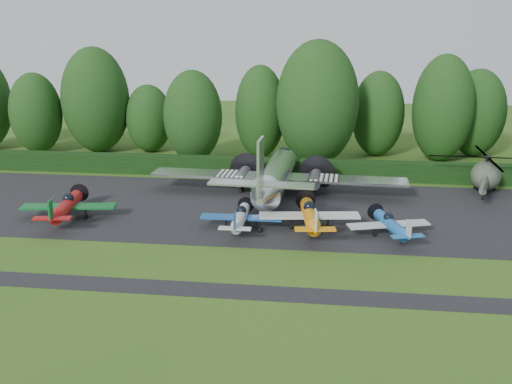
# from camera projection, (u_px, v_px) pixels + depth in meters

# --- Properties ---
(ground) EXTENTS (160.00, 160.00, 0.00)m
(ground) POSITION_uv_depth(u_px,v_px,m) (246.00, 254.00, 40.77)
(ground) COLOR #2E5818
(ground) RESTS_ON ground
(apron) EXTENTS (70.00, 18.00, 0.01)m
(apron) POSITION_uv_depth(u_px,v_px,m) (261.00, 209.00, 50.27)
(apron) COLOR black
(apron) RESTS_ON ground
(taxiway_verge) EXTENTS (70.00, 2.00, 0.00)m
(taxiway_verge) POSITION_uv_depth(u_px,v_px,m) (232.00, 292.00, 35.07)
(taxiway_verge) COLOR black
(taxiway_verge) RESTS_ON ground
(hedgerow) EXTENTS (90.00, 1.60, 2.00)m
(hedgerow) POSITION_uv_depth(u_px,v_px,m) (273.00, 177.00, 60.73)
(hedgerow) COLOR black
(hedgerow) RESTS_ON ground
(transport_plane) EXTENTS (24.23, 18.58, 7.76)m
(transport_plane) POSITION_uv_depth(u_px,v_px,m) (275.00, 177.00, 52.56)
(transport_plane) COLOR silver
(transport_plane) RESTS_ON ground
(light_plane_red) EXTENTS (7.78, 8.18, 2.99)m
(light_plane_red) POSITION_uv_depth(u_px,v_px,m) (67.00, 206.00, 47.19)
(light_plane_red) COLOR #A50F12
(light_plane_red) RESTS_ON ground
(light_plane_white) EXTENTS (6.51, 6.85, 2.50)m
(light_plane_white) POSITION_uv_depth(u_px,v_px,m) (241.00, 217.00, 45.13)
(light_plane_white) COLOR silver
(light_plane_white) RESTS_ON ground
(light_plane_orange) EXTENTS (7.99, 8.40, 3.07)m
(light_plane_orange) POSITION_uv_depth(u_px,v_px,m) (310.00, 215.00, 44.88)
(light_plane_orange) COLOR orange
(light_plane_orange) RESTS_ON ground
(light_plane_blue) EXTENTS (6.43, 6.76, 2.47)m
(light_plane_blue) POSITION_uv_depth(u_px,v_px,m) (391.00, 224.00, 43.61)
(light_plane_blue) COLOR #1B5AA2
(light_plane_blue) RESTS_ON ground
(helicopter) EXTENTS (10.91, 12.78, 3.51)m
(helicopter) POSITION_uv_depth(u_px,v_px,m) (486.00, 173.00, 54.91)
(helicopter) COLOR #3E4837
(helicopter) RESTS_ON ground
(tree_0) EXTENTS (6.32, 6.32, 9.97)m
(tree_0) POSITION_uv_depth(u_px,v_px,m) (36.00, 113.00, 70.54)
(tree_0) COLOR black
(tree_0) RESTS_ON ground
(tree_1) EXTENTS (6.98, 6.98, 12.44)m
(tree_1) POSITION_uv_depth(u_px,v_px,m) (443.00, 109.00, 65.94)
(tree_1) COLOR black
(tree_1) RESTS_ON ground
(tree_4) EXTENTS (9.31, 9.31, 14.10)m
(tree_4) POSITION_uv_depth(u_px,v_px,m) (317.00, 103.00, 64.22)
(tree_4) COLOR black
(tree_4) RESTS_ON ground
(tree_5) EXTENTS (6.01, 6.01, 11.09)m
(tree_5) POSITION_uv_depth(u_px,v_px,m) (260.00, 112.00, 67.80)
(tree_5) COLOR black
(tree_5) RESTS_ON ground
(tree_6) EXTENTS (5.75, 5.75, 8.46)m
(tree_6) POSITION_uv_depth(u_px,v_px,m) (149.00, 119.00, 71.26)
(tree_6) COLOR black
(tree_6) RESTS_ON ground
(tree_7) EXTENTS (6.33, 6.33, 10.31)m
(tree_7) POSITION_uv_depth(u_px,v_px,m) (378.00, 114.00, 68.95)
(tree_7) COLOR black
(tree_7) RESTS_ON ground
(tree_9) EXTENTS (6.82, 6.82, 10.66)m
(tree_9) POSITION_uv_depth(u_px,v_px,m) (193.00, 116.00, 66.10)
(tree_9) COLOR black
(tree_9) RESTS_ON ground
(tree_10) EXTENTS (6.83, 6.83, 10.57)m
(tree_10) POSITION_uv_depth(u_px,v_px,m) (477.00, 113.00, 68.87)
(tree_10) COLOR black
(tree_10) RESTS_ON ground
(tree_11) EXTENTS (8.34, 8.34, 13.02)m
(tree_11) POSITION_uv_depth(u_px,v_px,m) (96.00, 100.00, 70.68)
(tree_11) COLOR black
(tree_11) RESTS_ON ground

